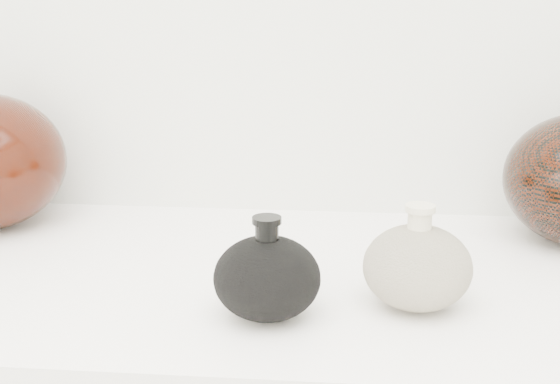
{
  "coord_description": "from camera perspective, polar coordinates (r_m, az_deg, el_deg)",
  "views": [
    {
      "loc": [
        0.06,
        0.09,
        1.25
      ],
      "look_at": [
        -0.01,
        0.92,
        1.01
      ],
      "focal_mm": 50.0,
      "sensor_mm": 36.0,
      "label": 1
    }
  ],
  "objects": [
    {
      "name": "black_gourd_vase",
      "position": [
        0.8,
        -0.95,
        -6.25
      ],
      "size": [
        0.13,
        0.13,
        0.11
      ],
      "color": "black",
      "rests_on": "display_counter"
    },
    {
      "name": "cream_gourd_vase",
      "position": [
        0.84,
        10.02,
        -5.38
      ],
      "size": [
        0.13,
        0.13,
        0.11
      ],
      "color": "#BDB092",
      "rests_on": "display_counter"
    }
  ]
}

